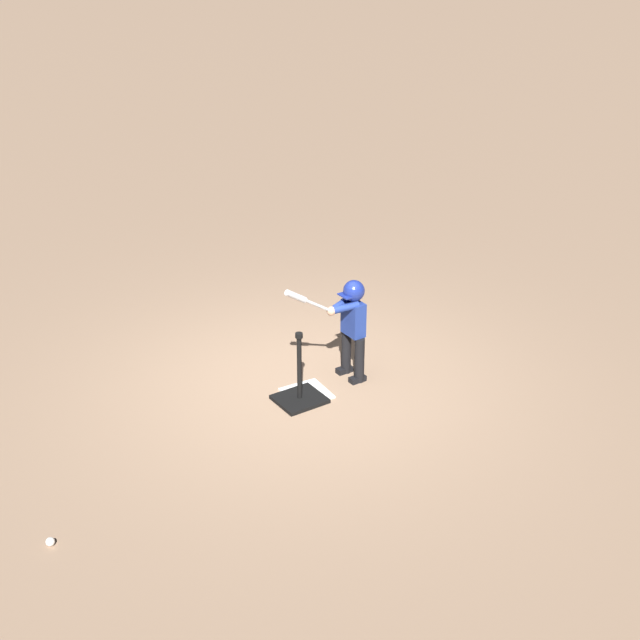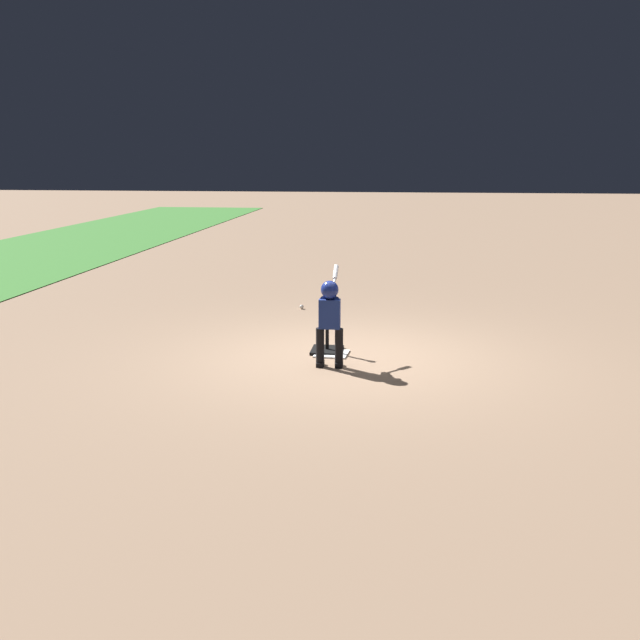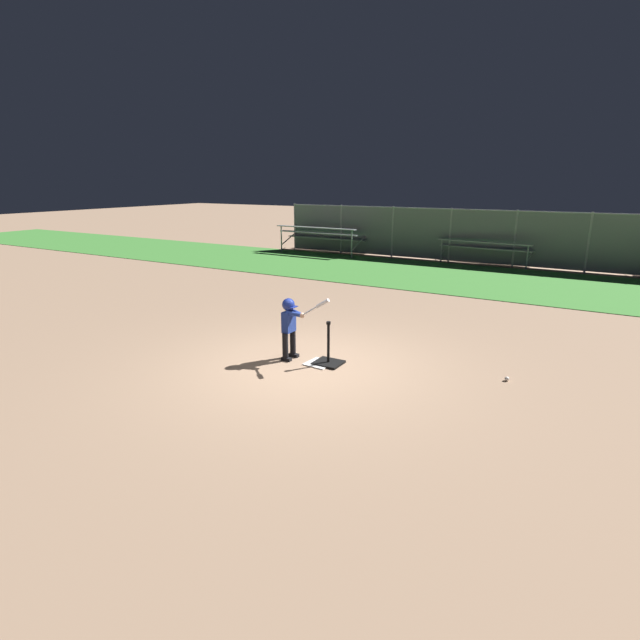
# 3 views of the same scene
# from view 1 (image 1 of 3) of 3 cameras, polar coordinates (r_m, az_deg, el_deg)

# --- Properties ---
(ground_plane) EXTENTS (90.00, 90.00, 0.00)m
(ground_plane) POSITION_cam_1_polar(r_m,az_deg,el_deg) (9.51, -0.97, -3.96)
(ground_plane) COLOR #93755B
(home_plate) EXTENTS (0.47, 0.47, 0.02)m
(home_plate) POSITION_cam_1_polar(r_m,az_deg,el_deg) (9.28, -0.86, -4.70)
(home_plate) COLOR white
(home_plate) RESTS_ON ground_plane
(batting_tee) EXTENTS (0.48, 0.43, 0.78)m
(batting_tee) POSITION_cam_1_polar(r_m,az_deg,el_deg) (9.12, -1.31, -4.66)
(batting_tee) COLOR black
(batting_tee) RESTS_ON ground_plane
(batter_child) EXTENTS (0.94, 0.35, 1.21)m
(batter_child) POSITION_cam_1_polar(r_m,az_deg,el_deg) (9.26, 1.98, 0.16)
(batter_child) COLOR black
(batter_child) RESTS_ON ground_plane
(baseball) EXTENTS (0.07, 0.07, 0.07)m
(baseball) POSITION_cam_1_polar(r_m,az_deg,el_deg) (7.62, -16.88, -13.42)
(baseball) COLOR white
(baseball) RESTS_ON ground_plane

